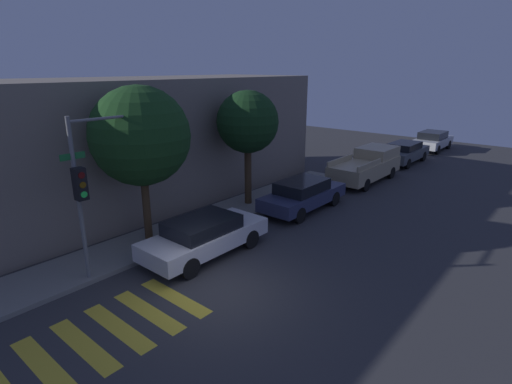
# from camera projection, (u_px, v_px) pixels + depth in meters

# --- Properties ---
(ground_plane) EXTENTS (60.00, 60.00, 0.00)m
(ground_plane) POSITION_uv_depth(u_px,v_px,m) (219.00, 294.00, 11.23)
(ground_plane) COLOR #333335
(sidewalk) EXTENTS (26.00, 2.21, 0.14)m
(sidewalk) POSITION_uv_depth(u_px,v_px,m) (132.00, 248.00, 13.86)
(sidewalk) COLOR slate
(sidewalk) RESTS_ON ground
(building_row) EXTENTS (26.00, 6.00, 5.64)m
(building_row) POSITION_uv_depth(u_px,v_px,m) (61.00, 153.00, 15.82)
(building_row) COLOR slate
(building_row) RESTS_ON ground
(crosswalk) EXTENTS (4.83, 2.60, 0.00)m
(crosswalk) POSITION_uv_depth(u_px,v_px,m) (101.00, 336.00, 9.45)
(crosswalk) COLOR gold
(crosswalk) RESTS_ON ground
(traffic_light_pole) EXTENTS (2.55, 0.56, 4.86)m
(traffic_light_pole) POSITION_uv_depth(u_px,v_px,m) (94.00, 171.00, 11.23)
(traffic_light_pole) COLOR slate
(traffic_light_pole) RESTS_ON ground
(sedan_near_corner) EXTENTS (4.49, 1.82, 1.33)m
(sedan_near_corner) POSITION_uv_depth(u_px,v_px,m) (205.00, 235.00, 13.34)
(sedan_near_corner) COLOR silver
(sedan_near_corner) RESTS_ON ground
(sedan_middle) EXTENTS (4.54, 1.76, 1.38)m
(sedan_middle) POSITION_uv_depth(u_px,v_px,m) (303.00, 194.00, 17.60)
(sedan_middle) COLOR #2D3351
(sedan_middle) RESTS_ON ground
(pickup_truck) EXTENTS (5.29, 1.95, 1.73)m
(pickup_truck) POSITION_uv_depth(u_px,v_px,m) (367.00, 165.00, 22.20)
(pickup_truck) COLOR tan
(pickup_truck) RESTS_ON ground
(sedan_far_end) EXTENTS (4.61, 1.75, 1.39)m
(sedan_far_end) POSITION_uv_depth(u_px,v_px,m) (404.00, 152.00, 26.27)
(sedan_far_end) COLOR #4C5156
(sedan_far_end) RESTS_ON ground
(sedan_tail_of_row) EXTENTS (4.36, 1.85, 1.44)m
(sedan_tail_of_row) POSITION_uv_depth(u_px,v_px,m) (433.00, 140.00, 30.41)
(sedan_tail_of_row) COLOR #B7BABF
(sedan_tail_of_row) RESTS_ON ground
(tree_near_corner) EXTENTS (3.35, 3.35, 5.57)m
(tree_near_corner) POSITION_uv_depth(u_px,v_px,m) (140.00, 136.00, 13.28)
(tree_near_corner) COLOR #42301E
(tree_near_corner) RESTS_ON ground
(tree_midblock) EXTENTS (2.70, 2.70, 5.18)m
(tree_midblock) POSITION_uv_depth(u_px,v_px,m) (248.00, 123.00, 17.23)
(tree_midblock) COLOR #42301E
(tree_midblock) RESTS_ON ground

